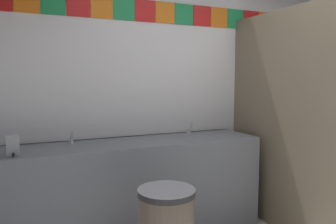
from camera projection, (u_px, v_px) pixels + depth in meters
name	position (u px, v px, depth m)	size (l,w,h in m)	color
wall_back	(191.00, 89.00, 3.50)	(3.81, 0.09, 2.66)	silver
vanity_counter	(138.00, 187.00, 3.00)	(2.29, 0.58, 0.88)	slate
faucet_left	(71.00, 139.00, 2.80)	(0.04, 0.10, 0.14)	silver
faucet_right	(189.00, 130.00, 3.27)	(0.04, 0.10, 0.14)	silver
soap_dispenser	(13.00, 145.00, 2.38)	(0.09, 0.09, 0.16)	gray
stall_divider	(314.00, 124.00, 2.92)	(0.92, 1.41, 2.08)	#726651
toilet	(293.00, 181.00, 3.64)	(0.39, 0.49, 0.74)	white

